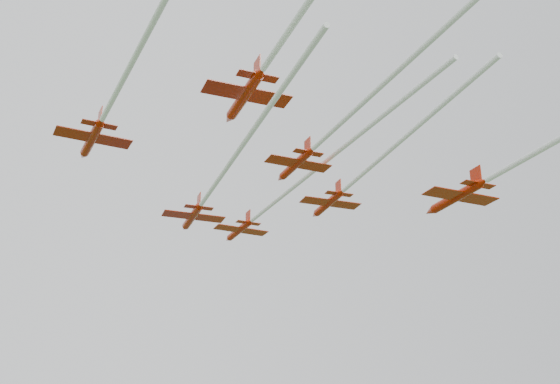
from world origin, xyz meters
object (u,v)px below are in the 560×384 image
object	(u,v)px
jet_row3_mid	(364,102)
jet_row3_right	(520,161)
jet_lead	(281,197)
jet_row4_left	(281,42)
jet_row2_left	(216,183)
jet_row2_right	(358,178)
jet_row3_left	(115,94)

from	to	relation	value
jet_row3_mid	jet_row3_right	xyz separation A→B (m)	(21.28, 5.05, -1.33)
jet_lead	jet_row4_left	bearing A→B (deg)	-114.88
jet_row3_mid	jet_row3_right	bearing A→B (deg)	7.30
jet_lead	jet_row2_left	distance (m)	15.02
jet_row2_left	jet_row3_mid	size ratio (longest dim) A/B	0.85
jet_row3_mid	jet_row2_right	bearing A→B (deg)	62.21
jet_row2_left	jet_row3_left	world-z (taller)	jet_row3_left
jet_row2_left	jet_row2_right	xyz separation A→B (m)	(18.65, 0.72, 3.46)
jet_row2_left	jet_row4_left	world-z (taller)	jet_row4_left
jet_lead	jet_row3_left	world-z (taller)	jet_lead
jet_row3_left	jet_row3_right	xyz separation A→B (m)	(44.91, -1.48, -1.73)
jet_lead	jet_row3_left	bearing A→B (deg)	-144.58
jet_row2_right	jet_row3_left	distance (m)	34.41
jet_row4_left	jet_row3_right	bearing A→B (deg)	14.74
jet_row3_mid	jet_row2_left	bearing A→B (deg)	112.82
jet_row2_right	jet_row3_right	bearing A→B (deg)	-50.83
jet_row2_left	jet_row3_right	xyz separation A→B (m)	(31.93, -14.29, 0.98)
jet_row2_left	jet_row3_left	xyz separation A→B (m)	(-12.98, -12.80, 2.71)
jet_row4_left	jet_lead	bearing A→B (deg)	68.70
jet_row2_right	jet_row3_mid	size ratio (longest dim) A/B	0.75
jet_lead	jet_row2_right	distance (m)	11.72
jet_row2_left	jet_row2_right	size ratio (longest dim) A/B	1.12
jet_lead	jet_row3_mid	distance (m)	28.99
jet_lead	jet_row2_right	world-z (taller)	jet_row2_right
jet_row2_left	jet_row3_mid	xyz separation A→B (m)	(10.65, -19.33, 2.31)
jet_row2_left	jet_row3_mid	distance (m)	22.20
jet_lead	jet_row4_left	size ratio (longest dim) A/B	1.22
jet_row2_left	jet_row3_left	size ratio (longest dim) A/B	1.07
jet_row3_right	jet_row2_right	bearing A→B (deg)	125.56
jet_row3_right	jet_row3_mid	bearing A→B (deg)	-172.61
jet_row2_left	jet_row4_left	xyz separation A→B (m)	(0.27, -25.06, 3.49)
jet_row3_left	jet_row3_right	distance (m)	44.97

